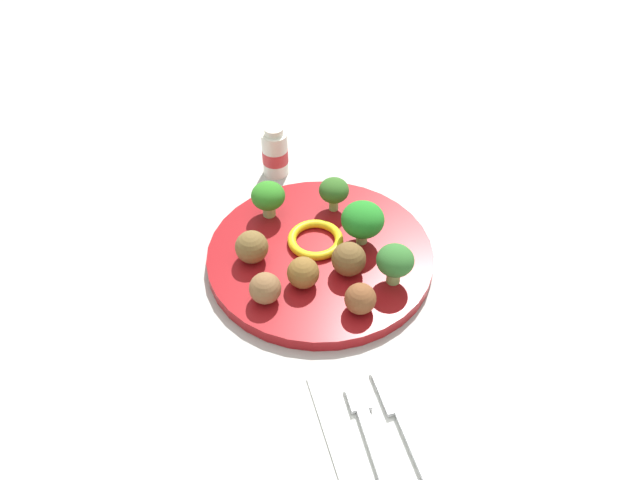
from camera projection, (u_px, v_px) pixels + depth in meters
name	position (u px, v px, depth m)	size (l,w,h in m)	color
ground_plane	(320.00, 261.00, 0.80)	(4.00, 4.00, 0.00)	#B2B2AD
plate	(320.00, 256.00, 0.80)	(0.28, 0.28, 0.02)	maroon
broccoli_floret_center	(268.00, 197.00, 0.82)	(0.04, 0.04, 0.05)	#A2CB7A
broccoli_floret_back_left	(334.00, 191.00, 0.83)	(0.04, 0.04, 0.05)	#9AC970
broccoli_floret_far_rim	(363.00, 221.00, 0.78)	(0.05, 0.05, 0.06)	#9DCA71
broccoli_floret_back_right	(395.00, 261.00, 0.74)	(0.04, 0.04, 0.05)	#95C36C
meatball_front_right	(252.00, 247.00, 0.77)	(0.04, 0.04, 0.04)	brown
meatball_back_right	(303.00, 273.00, 0.74)	(0.04, 0.04, 0.04)	brown
meatball_back_left	(360.00, 299.00, 0.71)	(0.04, 0.04, 0.04)	brown
meatball_mid_left	(265.00, 288.00, 0.72)	(0.04, 0.04, 0.04)	brown
meatball_mid_right	(349.00, 259.00, 0.76)	(0.04, 0.04, 0.04)	brown
pepper_ring_front_right	(312.00, 240.00, 0.80)	(0.07, 0.07, 0.01)	yellow
napkin	(388.00, 435.00, 0.63)	(0.17, 0.12, 0.01)	white
fork	(369.00, 430.00, 0.63)	(0.12, 0.03, 0.01)	silver
knife	(403.00, 421.00, 0.63)	(0.15, 0.02, 0.01)	silver
yogurt_bottle	(277.00, 152.00, 0.91)	(0.04, 0.04, 0.08)	white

